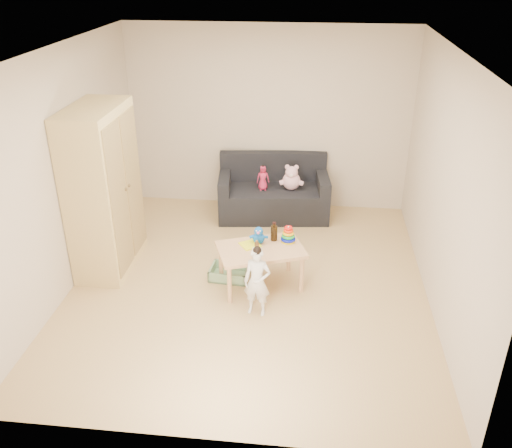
# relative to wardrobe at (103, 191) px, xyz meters

# --- Properties ---
(room) EXTENTS (4.50, 4.50, 4.50)m
(room) POSITION_rel_wardrobe_xyz_m (1.72, -0.27, 0.33)
(room) COLOR tan
(room) RESTS_ON ground
(wardrobe) EXTENTS (0.54, 1.08, 1.95)m
(wardrobe) POSITION_rel_wardrobe_xyz_m (0.00, 0.00, 0.00)
(wardrobe) COLOR #E8CA7F
(wardrobe) RESTS_ON ground
(sofa) EXTENTS (1.61, 0.93, 0.43)m
(sofa) POSITION_rel_wardrobe_xyz_m (1.84, 1.57, -0.76)
(sofa) COLOR black
(sofa) RESTS_ON ground
(play_table) EXTENTS (1.08, 0.88, 0.49)m
(play_table) POSITION_rel_wardrobe_xyz_m (1.85, -0.29, -0.73)
(play_table) COLOR tan
(play_table) RESTS_ON ground
(storage_bin) EXTENTS (0.47, 0.37, 0.13)m
(storage_bin) POSITION_rel_wardrobe_xyz_m (1.47, -0.16, -0.91)
(storage_bin) COLOR gray
(storage_bin) RESTS_ON ground
(toddler) EXTENTS (0.30, 0.22, 0.76)m
(toddler) POSITION_rel_wardrobe_xyz_m (1.87, -0.81, -0.60)
(toddler) COLOR white
(toddler) RESTS_ON ground
(pink_bear) EXTENTS (0.31, 0.28, 0.31)m
(pink_bear) POSITION_rel_wardrobe_xyz_m (2.09, 1.54, -0.39)
(pink_bear) COLOR #FFBBD0
(pink_bear) RESTS_ON sofa
(doll) EXTENTS (0.19, 0.15, 0.34)m
(doll) POSITION_rel_wardrobe_xyz_m (1.70, 1.48, -0.37)
(doll) COLOR #CF2651
(doll) RESTS_ON sofa
(ring_stacker) EXTENTS (0.17, 0.17, 0.19)m
(ring_stacker) POSITION_rel_wardrobe_xyz_m (2.14, -0.11, -0.41)
(ring_stacker) COLOR yellow
(ring_stacker) RESTS_ON play_table
(brown_bottle) EXTENTS (0.08, 0.08, 0.22)m
(brown_bottle) POSITION_rel_wardrobe_xyz_m (1.98, -0.08, -0.39)
(brown_bottle) COLOR black
(brown_bottle) RESTS_ON play_table
(blue_plush) EXTENTS (0.21, 0.19, 0.21)m
(blue_plush) POSITION_rel_wardrobe_xyz_m (1.82, -0.17, -0.38)
(blue_plush) COLOR blue
(blue_plush) RESTS_ON play_table
(wooden_figure) EXTENTS (0.06, 0.05, 0.12)m
(wooden_figure) POSITION_rel_wardrobe_xyz_m (1.81, -0.32, -0.42)
(wooden_figure) COLOR brown
(wooden_figure) RESTS_ON play_table
(yellow_book) EXTENTS (0.27, 0.27, 0.01)m
(yellow_book) POSITION_rel_wardrobe_xyz_m (1.73, -0.24, -0.47)
(yellow_book) COLOR #F5F81A
(yellow_book) RESTS_ON play_table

